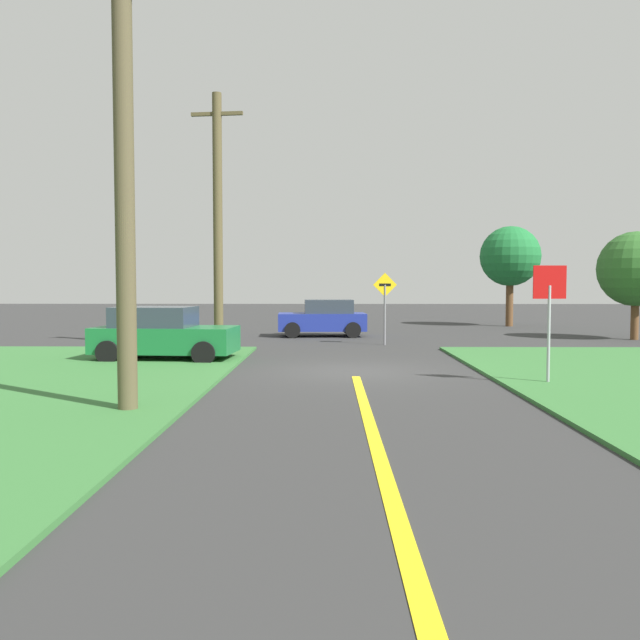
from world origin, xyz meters
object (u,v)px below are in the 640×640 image
(oak_tree_left, at_px, (636,269))
(pine_tree_center, at_px, (510,257))
(utility_pole_near, at_px, (124,183))
(stop_sign, at_px, (549,301))
(car_approaching_junction, at_px, (324,318))
(utility_pole_mid, at_px, (218,220))
(direction_sign, at_px, (385,300))
(parked_car_near_building, at_px, (163,334))

(oak_tree_left, height_order, pine_tree_center, pine_tree_center)
(utility_pole_near, relative_size, pine_tree_center, 1.46)
(stop_sign, distance_m, car_approaching_junction, 15.02)
(car_approaching_junction, height_order, utility_pole_mid, utility_pole_mid)
(stop_sign, bearing_deg, direction_sign, -75.71)
(utility_pole_mid, height_order, direction_sign, utility_pole_mid)
(direction_sign, distance_m, pine_tree_center, 13.78)
(utility_pole_mid, relative_size, pine_tree_center, 1.62)
(car_approaching_junction, xyz_separation_m, direction_sign, (2.34, -4.11, 0.89))
(parked_car_near_building, relative_size, oak_tree_left, 0.95)
(pine_tree_center, bearing_deg, oak_tree_left, -72.36)
(utility_pole_mid, bearing_deg, pine_tree_center, 44.13)
(stop_sign, relative_size, car_approaching_junction, 0.69)
(car_approaching_junction, xyz_separation_m, utility_pole_mid, (-3.60, -6.19, 3.70))
(utility_pole_near, distance_m, pine_tree_center, 27.93)
(direction_sign, bearing_deg, parked_car_near_building, -143.34)
(stop_sign, distance_m, oak_tree_left, 14.60)
(utility_pole_mid, bearing_deg, oak_tree_left, 15.43)
(parked_car_near_building, relative_size, pine_tree_center, 0.78)
(oak_tree_left, bearing_deg, car_approaching_junction, 172.73)
(stop_sign, xyz_separation_m, utility_pole_near, (-8.55, -3.36, 2.14))
(utility_pole_mid, distance_m, pine_tree_center, 19.08)
(utility_pole_near, height_order, utility_pole_mid, utility_pole_mid)
(parked_car_near_building, height_order, direction_sign, direction_sign)
(stop_sign, bearing_deg, pine_tree_center, -104.82)
(stop_sign, xyz_separation_m, car_approaching_junction, (-5.21, 14.04, -1.11))
(pine_tree_center, bearing_deg, stop_sign, -103.00)
(car_approaching_junction, bearing_deg, utility_pole_near, 76.07)
(stop_sign, relative_size, utility_pole_mid, 0.31)
(parked_car_near_building, height_order, pine_tree_center, pine_tree_center)
(utility_pole_mid, relative_size, oak_tree_left, 1.97)
(parked_car_near_building, xyz_separation_m, direction_sign, (7.08, 5.27, 0.89))
(car_approaching_junction, bearing_deg, oak_tree_left, 169.67)
(utility_pole_mid, bearing_deg, stop_sign, -41.72)
(stop_sign, height_order, car_approaching_junction, stop_sign)
(pine_tree_center, bearing_deg, utility_pole_mid, -135.87)
(stop_sign, distance_m, utility_pole_near, 9.44)
(utility_pole_mid, bearing_deg, direction_sign, 19.30)
(utility_pole_near, height_order, pine_tree_center, utility_pole_near)
(car_approaching_junction, bearing_deg, stop_sign, 107.31)
(stop_sign, height_order, oak_tree_left, oak_tree_left)
(stop_sign, distance_m, direction_sign, 10.34)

